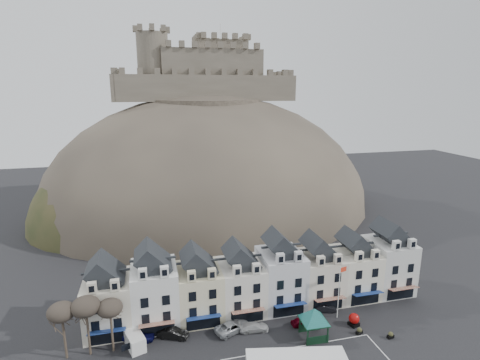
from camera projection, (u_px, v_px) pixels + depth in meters
name	position (u px, v px, depth m)	size (l,w,h in m)	color
townhouse_terrace	(262.00, 277.00, 61.23)	(54.40, 9.35, 11.80)	beige
castle_hill	(213.00, 209.00, 112.66)	(100.00, 76.00, 68.00)	#3A342D
castle	(204.00, 72.00, 109.58)	(50.20, 22.20, 22.00)	brown
tree_left_far	(61.00, 312.00, 48.83)	(3.61, 3.61, 8.24)	#342C21
tree_left_mid	(86.00, 307.00, 49.45)	(3.78, 3.78, 8.64)	#342C21
tree_left_near	(110.00, 308.00, 50.32)	(3.43, 3.43, 7.84)	#342C21
bus_shelter	(314.00, 315.00, 53.76)	(7.42, 7.42, 4.71)	black
red_buoy	(354.00, 319.00, 57.14)	(1.66, 1.66, 1.99)	black
flagpole	(340.00, 289.00, 58.22)	(1.26, 0.35, 8.85)	silver
white_van	(134.00, 339.00, 52.57)	(3.43, 5.09, 2.14)	white
planter_west	(359.00, 331.00, 55.25)	(1.16, 0.86, 1.05)	black
planter_east	(391.00, 335.00, 54.33)	(1.06, 0.70, 1.00)	black
car_navy	(138.00, 335.00, 53.89)	(1.84, 4.57, 1.56)	#0E0F47
car_black	(173.00, 333.00, 54.34)	(1.57, 4.51, 1.48)	black
car_silver	(233.00, 327.00, 55.84)	(2.55, 5.45, 1.54)	#A3A7AB
car_white	(254.00, 327.00, 55.94)	(1.82, 4.48, 1.30)	beige
car_maroon	(303.00, 321.00, 57.33)	(1.50, 3.72, 1.27)	#600515
car_charcoal	(324.00, 308.00, 60.82)	(1.34, 3.85, 1.27)	black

